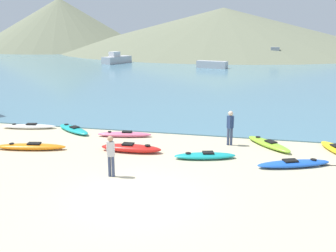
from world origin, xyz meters
TOP-DOWN VIEW (x-y plane):
  - ground_plane at (0.00, 0.00)m, footprint 400.00×400.00m
  - bay_water at (0.00, 43.11)m, footprint 160.00×70.00m
  - far_hill_left at (-45.76, 81.33)m, footprint 42.69×42.69m
  - far_hill_midleft at (-5.44, 86.80)m, footprint 79.15×79.15m
  - kayak_on_sand_0 at (1.75, 4.48)m, footprint 2.81×1.41m
  - kayak_on_sand_1 at (-6.47, 3.91)m, footprint 3.40×1.30m
  - kayak_on_sand_2 at (4.52, 6.96)m, footprint 2.40×2.72m
  - kayak_on_sand_4 at (-8.79, 7.44)m, footprint 3.16×1.22m
  - kayak_on_sand_5 at (5.49, 4.30)m, footprint 3.22×1.86m
  - kayak_on_sand_6 at (-1.74, 4.66)m, footprint 2.91×0.84m
  - kayak_on_sand_7 at (-2.89, 7.04)m, footprint 2.93×1.07m
  - kayak_on_sand_8 at (-5.99, 7.36)m, footprint 2.73×2.17m
  - person_near_foreground at (-1.49, 1.53)m, footprint 0.33×0.26m
  - person_near_waterline at (2.64, 6.78)m, footprint 0.35×0.31m
  - moored_boat_0 at (-17.91, 46.28)m, footprint 3.56×5.30m
  - moored_boat_2 at (-2.59, 42.60)m, footprint 4.41×2.26m
  - moored_boat_3 at (6.56, 56.69)m, footprint 4.68×1.31m

SIDE VIEW (x-z plane):
  - ground_plane at x=0.00m, z-range 0.00..0.00m
  - bay_water at x=0.00m, z-range 0.00..0.06m
  - kayak_on_sand_4 at x=-8.79m, z-range -0.02..0.27m
  - kayak_on_sand_7 at x=-2.89m, z-range -0.02..0.28m
  - kayak_on_sand_0 at x=1.75m, z-range -0.02..0.29m
  - kayak_on_sand_5 at x=5.49m, z-range -0.02..0.29m
  - kayak_on_sand_2 at x=4.52m, z-range -0.02..0.30m
  - kayak_on_sand_8 at x=-5.99m, z-range -0.02..0.30m
  - kayak_on_sand_1 at x=-6.47m, z-range -0.02..0.31m
  - kayak_on_sand_6 at x=-1.74m, z-range -0.02..0.38m
  - moored_boat_2 at x=-2.59m, z-range 0.06..1.02m
  - moored_boat_0 at x=-17.91m, z-range -0.21..1.60m
  - moored_boat_3 at x=6.56m, z-range -0.28..1.97m
  - person_near_foreground at x=-1.49m, z-range 0.12..1.77m
  - person_near_waterline at x=2.64m, z-range 0.12..1.84m
  - far_hill_midleft at x=-5.44m, z-range 0.00..10.00m
  - far_hill_left at x=-45.76m, z-range 0.00..12.48m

